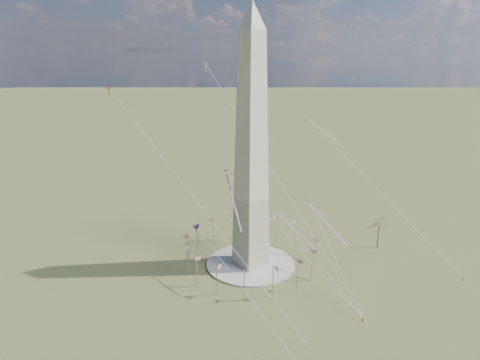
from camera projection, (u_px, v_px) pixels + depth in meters
ground at (251, 265)px, 174.87m from camera, size 2000.00×2000.00×0.00m
plaza at (251, 264)px, 174.75m from camera, size 36.00×36.00×0.80m
washington_monument at (251, 150)px, 160.87m from camera, size 15.56×15.56×100.00m
flagpole_ring at (251, 249)px, 172.74m from camera, size 54.40×54.40×13.00m
tree_near at (379, 224)px, 186.95m from camera, size 8.96×8.96×15.69m
person_east at (463, 279)px, 162.09m from camera, size 0.78×0.63×1.85m
person_centre at (363, 320)px, 137.94m from camera, size 0.93×0.59×1.48m
kite_delta_black at (310, 120)px, 184.20m from camera, size 13.38×17.16×14.78m
kite_diamond_purple at (197, 229)px, 153.30m from camera, size 2.04×2.81×8.24m
kite_streamer_left at (322, 217)px, 165.87m from camera, size 2.36×19.37×13.29m
kite_streamer_mid at (231, 190)px, 158.16m from camera, size 10.95×22.63×16.55m
kite_streamer_right at (292, 227)px, 181.47m from camera, size 5.33×18.26×12.71m
kite_small_red at (109, 89)px, 159.05m from camera, size 1.22×1.48×3.91m
kite_small_white at (205, 64)px, 196.55m from camera, size 1.46×2.22×4.80m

